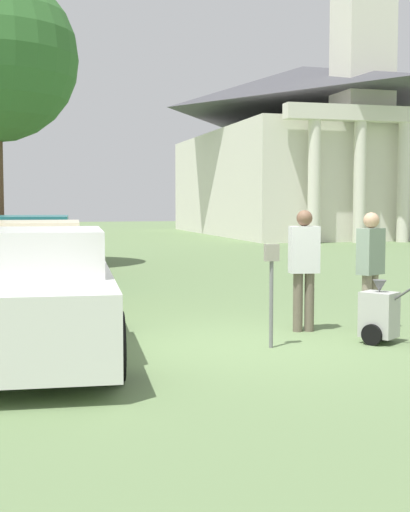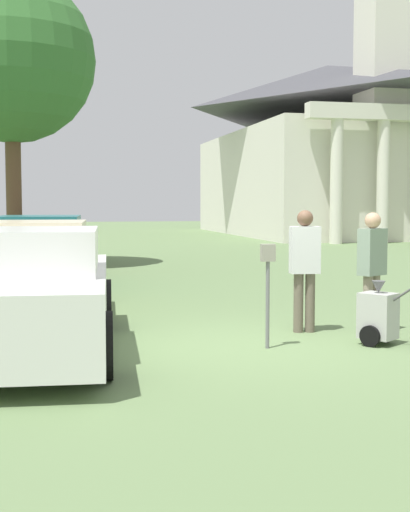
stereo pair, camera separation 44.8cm
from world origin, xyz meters
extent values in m
plane|color=#607A4C|center=(0.00, 0.00, 0.00)|extent=(120.00, 120.00, 0.00)
cube|color=silver|center=(-2.75, 0.28, 0.62)|extent=(2.17, 5.15, 0.83)
cube|color=silver|center=(-2.76, 0.08, 1.29)|extent=(1.72, 2.23, 0.52)
cylinder|color=black|center=(-1.76, 1.77, 0.36)|extent=(0.24, 0.74, 0.73)
cylinder|color=black|center=(-2.01, -1.34, 0.36)|extent=(0.24, 0.74, 0.73)
cube|color=beige|center=(-2.75, 3.45, 0.61)|extent=(2.19, 5.15, 0.82)
cube|color=beige|center=(-2.76, 3.25, 1.29)|extent=(1.74, 2.23, 0.54)
cylinder|color=black|center=(-1.75, 4.93, 0.36)|extent=(0.24, 0.73, 0.72)
cylinder|color=black|center=(-2.00, 1.83, 0.36)|extent=(0.24, 0.73, 0.72)
cube|color=#23666B|center=(-2.75, 6.86, 0.61)|extent=(2.33, 5.22, 0.81)
cube|color=#23666B|center=(-2.76, 6.66, 1.30)|extent=(1.86, 2.27, 0.56)
cylinder|color=black|center=(-1.68, 8.35, 0.38)|extent=(0.24, 0.76, 0.75)
cylinder|color=black|center=(-1.94, 5.21, 0.38)|extent=(0.24, 0.76, 0.75)
cube|color=maroon|center=(-2.75, 10.17, 0.55)|extent=(2.31, 5.32, 0.72)
cube|color=maroon|center=(-2.76, 9.96, 1.15)|extent=(1.84, 2.31, 0.47)
cylinder|color=black|center=(-1.69, 11.69, 0.35)|extent=(0.24, 0.71, 0.70)
cylinder|color=black|center=(-1.96, 8.49, 0.35)|extent=(0.24, 0.71, 0.70)
cube|color=gray|center=(-2.75, 13.40, 0.59)|extent=(2.29, 4.75, 0.78)
cube|color=gray|center=(-2.76, 13.21, 1.22)|extent=(1.84, 2.07, 0.48)
cylinder|color=black|center=(-1.70, 14.75, 0.35)|extent=(0.24, 0.72, 0.71)
cylinder|color=black|center=(-1.93, 11.89, 0.35)|extent=(0.24, 0.72, 0.71)
cylinder|color=slate|center=(0.15, -0.15, 0.56)|extent=(0.05, 0.05, 1.12)
cube|color=gray|center=(0.15, -0.15, 1.23)|extent=(0.18, 0.09, 0.22)
cylinder|color=#665B4C|center=(1.10, 0.81, 0.43)|extent=(0.14, 0.14, 0.85)
cylinder|color=#665B4C|center=(0.93, 0.83, 0.43)|extent=(0.14, 0.14, 0.85)
cube|color=silver|center=(1.01, 0.82, 1.19)|extent=(0.44, 0.27, 0.67)
sphere|color=brown|center=(1.01, 0.82, 1.64)|extent=(0.23, 0.23, 0.23)
cylinder|color=gray|center=(1.99, 0.57, 0.42)|extent=(0.14, 0.14, 0.84)
cylinder|color=gray|center=(1.84, 0.48, 0.42)|extent=(0.14, 0.14, 0.84)
cube|color=gray|center=(1.91, 0.52, 1.17)|extent=(0.47, 0.40, 0.66)
sphere|color=tan|center=(1.91, 0.52, 1.61)|extent=(0.23, 0.23, 0.23)
cube|color=#B2B2AD|center=(1.64, -0.24, 0.38)|extent=(0.55, 0.57, 0.60)
cone|color=#59595B|center=(1.64, -0.24, 0.76)|extent=(0.18, 0.18, 0.16)
cylinder|color=black|center=(1.47, -0.36, 0.14)|extent=(0.20, 0.26, 0.28)
cylinder|color=black|center=(1.81, -0.11, 0.14)|extent=(0.20, 0.26, 0.28)
cube|color=silver|center=(13.46, 30.72, 2.92)|extent=(11.28, 17.89, 5.85)
pyramid|color=#424247|center=(13.46, 30.72, 8.48)|extent=(11.50, 18.25, 2.63)
cylinder|color=silver|center=(10.07, 21.17, 2.78)|extent=(0.56, 0.56, 5.55)
cylinder|color=silver|center=(12.33, 21.17, 2.78)|extent=(0.56, 0.56, 5.55)
cylinder|color=silver|center=(14.58, 21.17, 2.78)|extent=(0.56, 0.56, 5.55)
cube|color=silver|center=(13.46, 21.17, 5.90)|extent=(9.59, 0.70, 0.70)
cube|color=silver|center=(13.46, 23.27, 10.21)|extent=(2.40, 2.40, 8.73)
camera|label=1|loc=(-3.01, -8.68, 1.87)|focal=50.00mm
camera|label=2|loc=(-2.58, -8.79, 1.87)|focal=50.00mm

